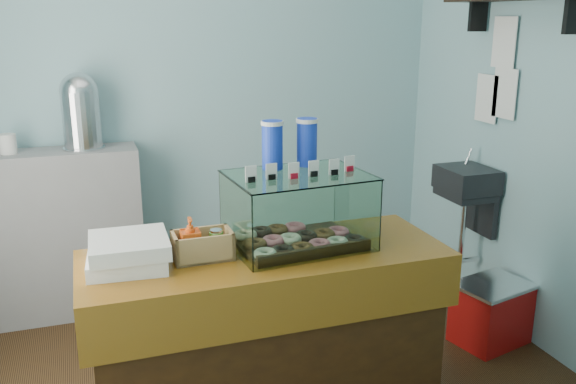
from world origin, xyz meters
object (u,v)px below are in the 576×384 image
object	(u,v)px
coffee_urn	(81,109)
red_cooler	(491,312)
display_case	(296,207)
counter	(267,343)

from	to	relation	value
coffee_urn	red_cooler	size ratio (longest dim) A/B	0.96
display_case	red_cooler	xyz separation A→B (m)	(1.35, 0.28, -0.88)
counter	coffee_urn	distance (m)	1.95
display_case	coffee_urn	size ratio (longest dim) A/B	1.34
counter	red_cooler	distance (m)	1.57
red_cooler	counter	bearing A→B (deg)	179.68
display_case	coffee_urn	bearing A→B (deg)	115.66
display_case	counter	bearing A→B (deg)	-159.80
coffee_urn	red_cooler	world-z (taller)	coffee_urn
counter	display_case	xyz separation A→B (m)	(0.16, 0.07, 0.61)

